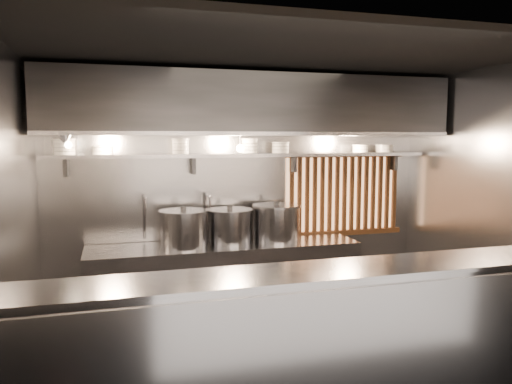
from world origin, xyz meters
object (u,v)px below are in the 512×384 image
heat_lamp (65,139)px  stock_pot_left (184,229)px  stock_pot_right (276,222)px  stock_pot_mid (230,226)px  pendant_bulb (240,148)px

heat_lamp → stock_pot_left: heat_lamp is taller
heat_lamp → stock_pot_right: (2.21, 0.31, -0.96)m
stock_pot_left → stock_pot_mid: bearing=9.2°
pendant_bulb → stock_pot_mid: bearing=-170.6°
heat_lamp → stock_pot_mid: (1.67, 0.33, -0.97)m
stock_pot_left → stock_pot_mid: (0.53, 0.09, -0.01)m
stock_pot_left → stock_pot_right: (1.08, 0.07, 0.01)m
pendant_bulb → stock_pot_right: bearing=-5.4°
stock_pot_left → stock_pot_mid: 0.54m
stock_pot_left → stock_pot_mid: size_ratio=1.15×
pendant_bulb → stock_pot_mid: pendant_bulb is taller
heat_lamp → stock_pot_mid: 1.96m
pendant_bulb → stock_pot_left: pendant_bulb is taller
stock_pot_right → heat_lamp: bearing=-172.0°
stock_pot_left → stock_pot_mid: stock_pot_left is taller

